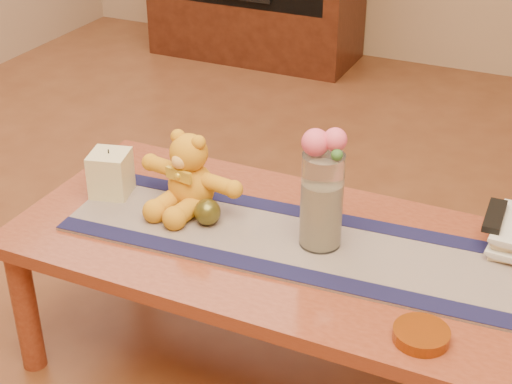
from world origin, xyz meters
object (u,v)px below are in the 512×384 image
at_px(glass_vase, 322,201).
at_px(tv_remote, 495,216).
at_px(bronze_ball, 207,212).
at_px(teddy_bear, 191,171).
at_px(pillar_candle, 111,173).
at_px(book_bottom, 491,238).
at_px(amber_dish, 421,335).

relative_size(glass_vase, tv_remote, 1.62).
bearing_deg(bronze_ball, teddy_bear, 140.80).
height_order(glass_vase, tv_remote, glass_vase).
bearing_deg(pillar_candle, teddy_bear, 8.91).
xyz_separation_m(book_bottom, tv_remote, (0.00, -0.01, 0.07)).
relative_size(teddy_bear, glass_vase, 1.22).
relative_size(pillar_candle, glass_vase, 0.50).
relative_size(teddy_bear, tv_remote, 1.98).
distance_m(teddy_bear, amber_dish, 0.80).
xyz_separation_m(teddy_bear, book_bottom, (0.81, 0.18, -0.10)).
bearing_deg(book_bottom, tv_remote, -93.00).
relative_size(tv_remote, amber_dish, 1.26).
bearing_deg(teddy_bear, book_bottom, 20.54).
bearing_deg(teddy_bear, bronze_ball, -30.91).
height_order(pillar_candle, amber_dish, pillar_candle).
xyz_separation_m(tv_remote, amber_dish, (-0.07, -0.46, -0.07)).
xyz_separation_m(pillar_candle, glass_vase, (0.65, 0.00, 0.07)).
bearing_deg(book_bottom, pillar_candle, -173.23).
xyz_separation_m(teddy_bear, bronze_ball, (0.09, -0.07, -0.07)).
relative_size(teddy_bear, amber_dish, 2.50).
bearing_deg(amber_dish, teddy_bear, 158.22).
height_order(glass_vase, bronze_ball, glass_vase).
distance_m(pillar_candle, glass_vase, 0.65).
relative_size(glass_vase, book_bottom, 1.17).
bearing_deg(teddy_bear, amber_dish, -13.49).
relative_size(pillar_candle, tv_remote, 0.81).
bearing_deg(glass_vase, book_bottom, 27.54).
bearing_deg(amber_dish, pillar_candle, 165.37).
bearing_deg(pillar_candle, book_bottom, 11.48).
xyz_separation_m(teddy_bear, tv_remote, (0.81, 0.17, -0.03)).
relative_size(teddy_bear, book_bottom, 1.42).
bearing_deg(glass_vase, tv_remote, 26.41).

